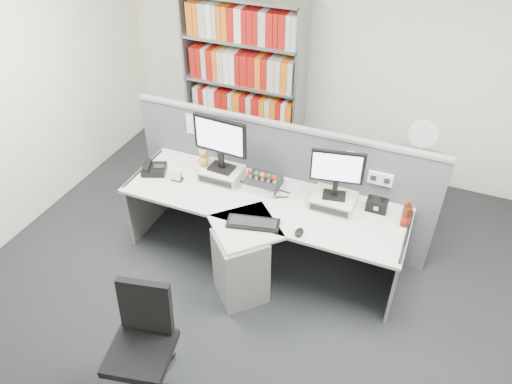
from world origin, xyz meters
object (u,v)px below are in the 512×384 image
at_px(cola_bottle, 406,216).
at_px(monitor_right, 337,170).
at_px(speaker, 377,205).
at_px(shelving_unit, 244,85).
at_px(desktop_pc, 263,183).
at_px(desk_calendar, 177,175).
at_px(desk_fan, 423,137).
at_px(desk, 254,236).
at_px(desk_phone, 154,169).
at_px(office_chair, 143,340).
at_px(mouse, 299,232).
at_px(filing_cabinet, 410,190).
at_px(monitor_left, 220,140).
at_px(keyboard, 253,223).

bearing_deg(cola_bottle, monitor_right, 177.66).
relative_size(speaker, shelving_unit, 0.09).
height_order(desktop_pc, desk_calendar, desk_calendar).
distance_m(desk_calendar, desk_fan, 2.41).
distance_m(desk, monitor_right, 0.96).
xyz_separation_m(desk_phone, office_chair, (0.86, -1.56, -0.26)).
height_order(monitor_right, desk_calendar, monitor_right).
bearing_deg(desk_phone, desk_calendar, -5.44).
distance_m(mouse, desk_calendar, 1.35).
xyz_separation_m(mouse, filing_cabinet, (0.75, 1.50, -0.39)).
bearing_deg(desk_calendar, monitor_left, 28.26).
bearing_deg(speaker, desk_fan, 76.78).
bearing_deg(shelving_unit, desk_phone, -98.48).
xyz_separation_m(mouse, shelving_unit, (-1.35, 1.95, 0.24)).
bearing_deg(filing_cabinet, cola_bottle, -87.98).
xyz_separation_m(desk_calendar, filing_cabinet, (2.07, 1.22, -0.42)).
relative_size(desktop_pc, desk_fan, 0.65).
bearing_deg(keyboard, desk_fan, 53.12).
bearing_deg(office_chair, desk_phone, 118.83).
distance_m(monitor_left, desk_phone, 0.78).
xyz_separation_m(monitor_right, mouse, (-0.16, -0.48, -0.36)).
xyz_separation_m(cola_bottle, shelving_unit, (-2.14, 1.49, 0.16)).
xyz_separation_m(keyboard, office_chair, (-0.34, -1.22, -0.24)).
distance_m(cola_bottle, office_chair, 2.31).
bearing_deg(keyboard, monitor_left, 136.60).
bearing_deg(keyboard, desk, 111.66).
relative_size(monitor_left, speaker, 2.94).
bearing_deg(cola_bottle, office_chair, -131.66).
distance_m(desk_phone, filing_cabinet, 2.66).
xyz_separation_m(mouse, speaker, (0.53, 0.56, 0.04)).
bearing_deg(office_chair, desk_calendar, 110.76).
distance_m(keyboard, desk_fan, 1.93).
height_order(monitor_right, filing_cabinet, monitor_right).
bearing_deg(cola_bottle, mouse, -149.91).
bearing_deg(desk_fan, desk_calendar, -149.51).
xyz_separation_m(desk_calendar, desk_fan, (2.07, 1.22, 0.23)).
bearing_deg(desk_fan, speaker, -103.22).
bearing_deg(filing_cabinet, keyboard, -126.87).
distance_m(desk_calendar, speaker, 1.87).
distance_m(monitor_right, filing_cabinet, 1.39).
relative_size(monitor_right, desk_phone, 1.64).
relative_size(monitor_right, keyboard, 0.98).
bearing_deg(speaker, desk_calendar, -171.48).
distance_m(monitor_right, office_chair, 2.04).
distance_m(cola_bottle, filing_cabinet, 1.14).
distance_m(monitor_left, office_chair, 1.86).
bearing_deg(desk_calendar, desk, -11.86).
height_order(monitor_left, shelving_unit, shelving_unit).
bearing_deg(shelving_unit, monitor_right, -44.18).
bearing_deg(monitor_right, filing_cabinet, 59.75).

